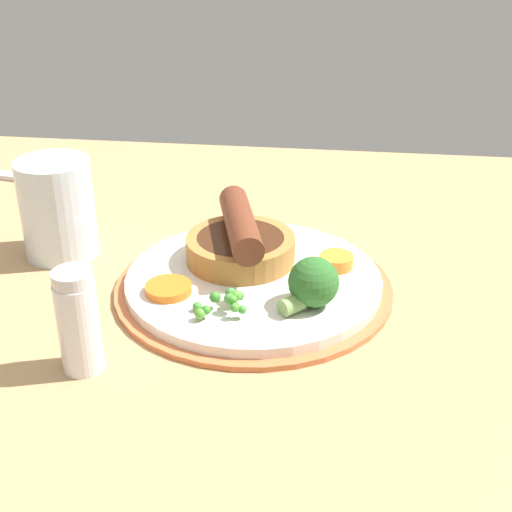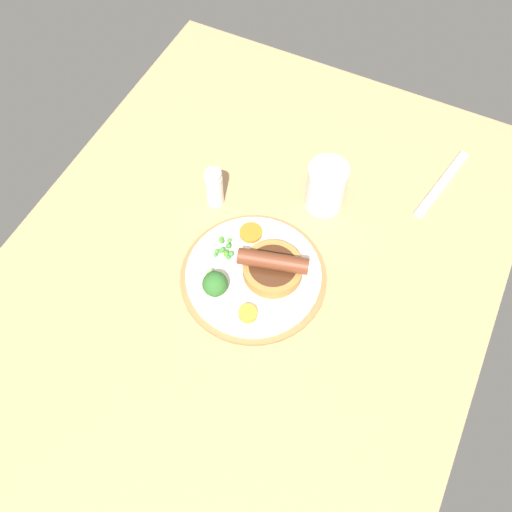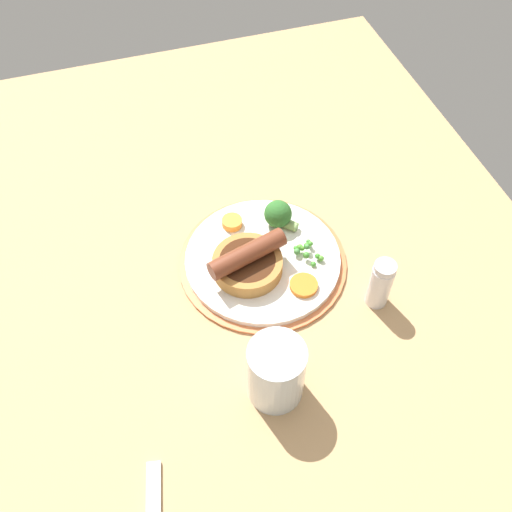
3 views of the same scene
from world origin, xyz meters
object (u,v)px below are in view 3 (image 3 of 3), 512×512
pea_pile (307,251)px  carrot_slice_0 (232,222)px  broccoli_floret_near (279,214)px  salt_shaker (380,284)px  sausage_pudding (247,262)px  drinking_glass (276,372)px  dinner_plate (263,260)px  carrot_slice_5 (304,285)px

pea_pile → carrot_slice_0: bearing=-135.4°
broccoli_floret_near → salt_shaker: (16.35, 8.75, 0.62)cm
sausage_pudding → drinking_glass: bearing=-111.5°
pea_pile → broccoli_floret_near: (-6.94, -1.89, 1.08)cm
salt_shaker → dinner_plate: bearing=-130.3°
pea_pile → carrot_slice_0: size_ratio=1.49×
broccoli_floret_near → carrot_slice_5: size_ratio=1.24×
carrot_slice_0 → carrot_slice_5: size_ratio=0.77×
dinner_plate → drinking_glass: drinking_glass is taller
broccoli_floret_near → drinking_glass: size_ratio=0.52×
carrot_slice_5 → salt_shaker: (4.29, 9.19, 2.27)cm
sausage_pudding → broccoli_floret_near: size_ratio=2.40×
pea_pile → carrot_slice_5: (5.12, -2.33, -0.57)cm
broccoli_floret_near → carrot_slice_5: (12.06, -0.44, -1.65)cm
salt_shaker → carrot_slice_5: bearing=-115.0°
pea_pile → carrot_slice_5: 5.66cm
drinking_glass → salt_shaker: (-8.28, 17.63, -0.71)cm
dinner_plate → salt_shaker: salt_shaker is taller
carrot_slice_5 → salt_shaker: salt_shaker is taller
broccoli_floret_near → drinking_glass: 26.22cm
sausage_pudding → broccoli_floret_near: (-6.88, 6.98, 0.15)cm
sausage_pudding → carrot_slice_0: (-8.69, 0.24, -1.27)cm
dinner_plate → sausage_pudding: size_ratio=2.08×
carrot_slice_5 → drinking_glass: size_ratio=0.42×
sausage_pudding → carrot_slice_0: sausage_pudding is taller
carrot_slice_5 → drinking_glass: bearing=-33.9°
broccoli_floret_near → carrot_slice_0: size_ratio=1.61×
carrot_slice_5 → salt_shaker: 10.39cm
sausage_pudding → carrot_slice_5: bearing=-53.8°
carrot_slice_5 → salt_shaker: bearing=65.0°
dinner_plate → broccoli_floret_near: size_ratio=5.00×
broccoli_floret_near → drinking_glass: bearing=116.4°
carrot_slice_0 → carrot_slice_5: (13.88, 6.30, -0.22)cm
broccoli_floret_near → carrot_slice_0: 7.12cm
carrot_slice_5 → drinking_glass: 15.43cm
broccoli_floret_near → dinner_plate: bearing=97.9°
pea_pile → salt_shaker: bearing=36.1°
drinking_glass → dinner_plate: bearing=166.4°
dinner_plate → sausage_pudding: (1.54, -2.76, 2.69)cm
pea_pile → salt_shaker: 11.77cm
sausage_pudding → carrot_slice_0: size_ratio=3.87×
carrot_slice_0 → carrot_slice_5: 15.24cm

